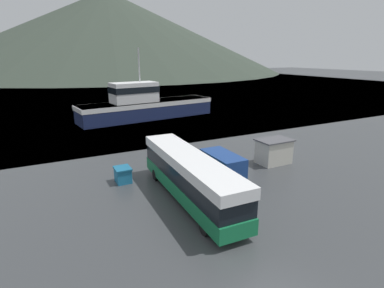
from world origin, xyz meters
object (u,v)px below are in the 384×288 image
Objects in this scene: fishing_boat at (145,105)px; small_boat at (172,112)px; dock_kiosk at (274,151)px; tour_bus at (189,175)px; storage_bin at (123,175)px; delivery_van at (219,164)px.

small_boat is at bearing 93.30° from fishing_boat.
dock_kiosk reaches higher than small_boat.
small_boat is at bearing 70.82° from tour_bus.
tour_bus is at bearing -163.40° from dock_kiosk.
storage_bin is 29.59m from small_boat.
dock_kiosk is at bearing 117.73° from small_boat.
tour_bus is 0.56× the size of fishing_boat.
dock_kiosk is at bearing 1.32° from fishing_boat.
small_boat is at bearing 87.64° from dock_kiosk.
delivery_van is at bearing 34.16° from tour_bus.
storage_bin reaches higher than small_boat.
fishing_boat is 5.57m from small_boat.
tour_bus is 8.49× the size of storage_bin.
tour_bus is 3.87× the size of dock_kiosk.
tour_bus is at bearing -147.13° from delivery_van.
small_boat is (11.82, 30.58, -1.38)m from tour_bus.
storage_bin is at bearing 125.46° from tour_bus.
delivery_van is at bearing -12.85° from fishing_boat.
fishing_boat is at bearing 85.24° from delivery_van.
fishing_boat reaches higher than storage_bin.
fishing_boat is (6.62, 29.60, 0.36)m from tour_bus.
delivery_van is (4.05, 2.55, -0.66)m from tour_bus.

